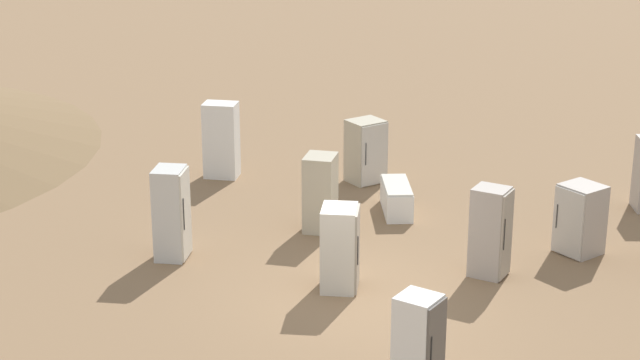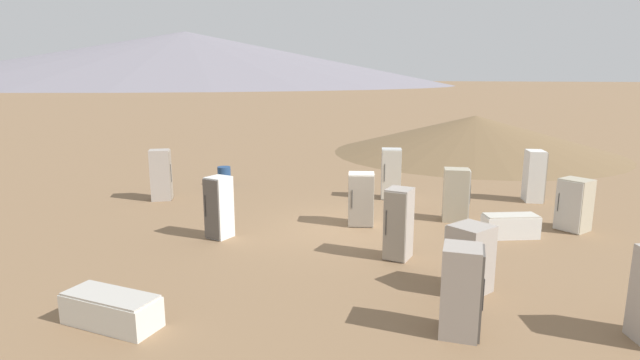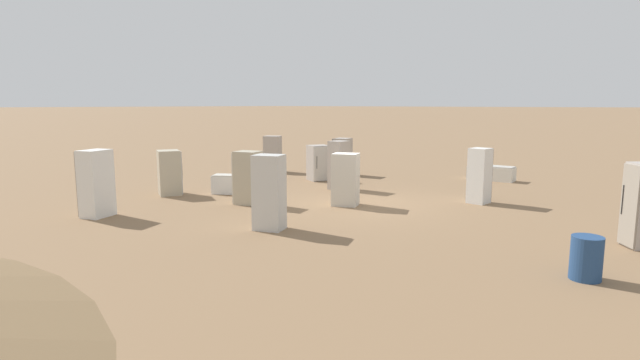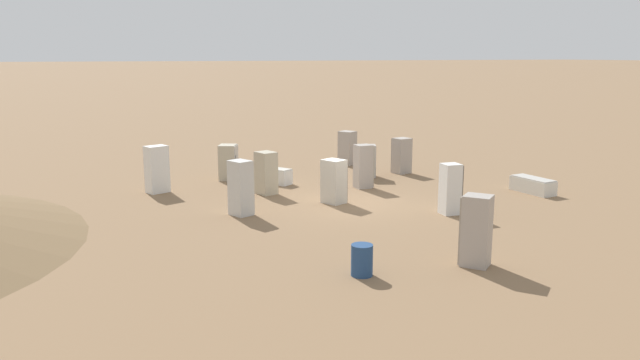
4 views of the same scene
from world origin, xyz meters
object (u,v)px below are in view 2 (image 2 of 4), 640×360
discarded_fridge_7 (510,226)px  rusty_barrel (224,176)px  discarded_fridge_9 (456,195)px  discarded_fridge_6 (361,199)px  discarded_fridge_4 (219,207)px  discarded_fridge_8 (461,291)px  discarded_fridge_0 (391,174)px  discarded_fridge_1 (574,205)px  discarded_fridge_2 (161,175)px  discarded_fridge_3 (111,310)px  discarded_fridge_12 (534,176)px  discarded_fridge_5 (399,224)px  discarded_fridge_10 (469,258)px

discarded_fridge_7 → rusty_barrel: 11.48m
rusty_barrel → discarded_fridge_9: bearing=85.5°
discarded_fridge_6 → discarded_fridge_9: size_ratio=0.97×
discarded_fridge_4 → discarded_fridge_8: bearing=166.5°
discarded_fridge_8 → rusty_barrel: discarded_fridge_8 is taller
discarded_fridge_0 → discarded_fridge_6: 3.60m
discarded_fridge_1 → discarded_fridge_2: 13.65m
discarded_fridge_3 → discarded_fridge_7: size_ratio=1.18×
discarded_fridge_3 → discarded_fridge_4: size_ratio=1.08×
discarded_fridge_3 → discarded_fridge_6: discarded_fridge_6 is taller
discarded_fridge_12 → rusty_barrel: bearing=-94.7°
discarded_fridge_1 → discarded_fridge_6: discarded_fridge_6 is taller
discarded_fridge_12 → rusty_barrel: 11.93m
discarded_fridge_6 → discarded_fridge_7: bearing=168.1°
rusty_barrel → discarded_fridge_2: bearing=-9.0°
discarded_fridge_4 → discarded_fridge_12: bearing=-126.2°
discarded_fridge_3 → discarded_fridge_1: bearing=-39.8°
discarded_fridge_4 → discarded_fridge_6: bearing=-131.2°
discarded_fridge_3 → discarded_fridge_9: 10.41m
discarded_fridge_2 → discarded_fridge_9: discarded_fridge_2 is taller
discarded_fridge_5 → discarded_fridge_7: (-3.02, 2.24, -0.55)m
discarded_fridge_8 → discarded_fridge_10: bearing=176.4°
discarded_fridge_3 → discarded_fridge_9: size_ratio=1.13×
discarded_fridge_12 → discarded_fridge_0: bearing=-86.1°
discarded_fridge_2 → discarded_fridge_10: bearing=36.6°
discarded_fridge_5 → discarded_fridge_6: discarded_fridge_5 is taller
discarded_fridge_1 → discarded_fridge_3: bearing=81.4°
discarded_fridge_1 → discarded_fridge_9: discarded_fridge_9 is taller
discarded_fridge_6 → discarded_fridge_7: (-0.84, 4.17, -0.47)m
discarded_fridge_10 → discarded_fridge_12: bearing=20.9°
discarded_fridge_10 → rusty_barrel: discarded_fridge_10 is taller
discarded_fridge_4 → discarded_fridge_5: 4.99m
discarded_fridge_0 → discarded_fridge_4: size_ratio=1.08×
discarded_fridge_4 → discarded_fridge_7: size_ratio=1.09×
discarded_fridge_6 → discarded_fridge_10: size_ratio=1.12×
discarded_fridge_0 → discarded_fridge_3: 11.49m
discarded_fridge_8 → discarded_fridge_10: size_ratio=1.12×
discarded_fridge_0 → discarded_fridge_8: 9.88m
discarded_fridge_1 → discarded_fridge_5: size_ratio=0.87×
discarded_fridge_4 → discarded_fridge_7: bearing=-147.8°
discarded_fridge_0 → discarded_fridge_8: bearing=94.9°
discarded_fridge_0 → discarded_fridge_10: (6.92, 4.20, -0.21)m
discarded_fridge_7 → discarded_fridge_10: discarded_fridge_10 is taller
discarded_fridge_1 → discarded_fridge_8: (7.63, -1.58, 0.04)m
discarded_fridge_6 → discarded_fridge_7: discarded_fridge_6 is taller
discarded_fridge_1 → discarded_fridge_7: size_ratio=0.96×
discarded_fridge_3 → discarded_fridge_5: 6.65m
discarded_fridge_2 → discarded_fridge_8: 12.71m
discarded_fridge_10 → discarded_fridge_12: size_ratio=0.77×
discarded_fridge_1 → discarded_fridge_3: size_ratio=0.82×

